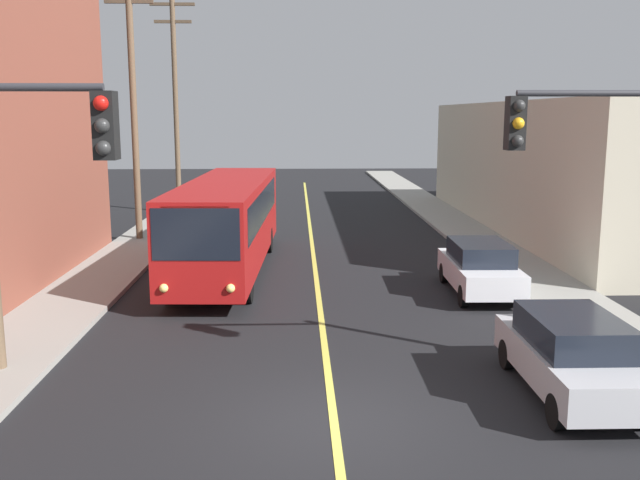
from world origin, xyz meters
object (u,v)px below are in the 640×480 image
city_bus (227,221)px  utility_pole_mid (133,92)px  parked_car_silver (572,354)px  traffic_signal_right_corner (615,176)px  utility_pole_far (175,94)px  parked_car_white (480,267)px

city_bus → utility_pole_mid: (-4.44, 6.08, 4.56)m
parked_car_silver → utility_pole_mid: bearing=125.1°
parked_car_silver → utility_pole_mid: utility_pole_mid is taller
city_bus → traffic_signal_right_corner: (8.48, -11.10, 2.49)m
city_bus → utility_pole_far: (-4.18, 15.07, 4.73)m
city_bus → parked_car_silver: bearing=-55.5°
utility_pole_mid → traffic_signal_right_corner: bearing=-53.1°
city_bus → traffic_signal_right_corner: 14.19m
city_bus → traffic_signal_right_corner: size_ratio=2.04×
city_bus → utility_pole_far: utility_pole_far is taller
parked_car_white → traffic_signal_right_corner: bearing=-86.7°
utility_pole_far → traffic_signal_right_corner: size_ratio=1.96×
city_bus → utility_pole_far: 16.34m
utility_pole_mid → utility_pole_far: 9.00m
traffic_signal_right_corner → utility_pole_far: bearing=115.8°
parked_car_silver → city_bus: bearing=124.5°
utility_pole_far → parked_car_silver: bearing=-65.6°
utility_pole_far → traffic_signal_right_corner: (12.66, -26.18, -2.24)m
utility_pole_far → city_bus: bearing=-74.5°
city_bus → utility_pole_far: bearing=105.5°
parked_car_white → utility_pole_mid: (-12.48, 9.47, 5.53)m
parked_car_white → parked_car_silver: bearing=-91.9°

